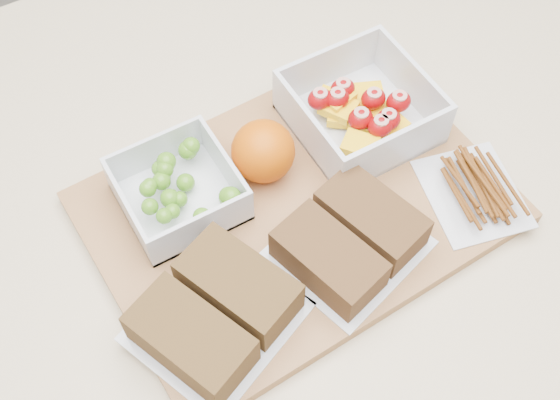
{
  "coord_description": "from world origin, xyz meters",
  "views": [
    {
      "loc": [
        -0.19,
        -0.36,
        1.54
      ],
      "look_at": [
        0.01,
        -0.01,
        0.93
      ],
      "focal_mm": 45.0,
      "sensor_mm": 36.0,
      "label": 1
    }
  ],
  "objects_px": {
    "cutting_board": "(297,207)",
    "sandwich_bag_left": "(215,312)",
    "fruit_container": "(360,111)",
    "grape_container": "(180,189)",
    "orange": "(263,151)",
    "sandwich_bag_center": "(350,239)",
    "pretzel_bag": "(475,187)"
  },
  "relations": [
    {
      "from": "cutting_board",
      "to": "pretzel_bag",
      "type": "bearing_deg",
      "value": -28.9
    },
    {
      "from": "orange",
      "to": "sandwich_bag_left",
      "type": "height_order",
      "value": "orange"
    },
    {
      "from": "fruit_container",
      "to": "sandwich_bag_center",
      "type": "distance_m",
      "value": 0.16
    },
    {
      "from": "grape_container",
      "to": "fruit_container",
      "type": "height_order",
      "value": "fruit_container"
    },
    {
      "from": "sandwich_bag_center",
      "to": "pretzel_bag",
      "type": "height_order",
      "value": "sandwich_bag_center"
    },
    {
      "from": "fruit_container",
      "to": "orange",
      "type": "bearing_deg",
      "value": -179.54
    },
    {
      "from": "grape_container",
      "to": "sandwich_bag_left",
      "type": "height_order",
      "value": "grape_container"
    },
    {
      "from": "orange",
      "to": "pretzel_bag",
      "type": "height_order",
      "value": "orange"
    },
    {
      "from": "sandwich_bag_left",
      "to": "fruit_container",
      "type": "bearing_deg",
      "value": 28.0
    },
    {
      "from": "orange",
      "to": "sandwich_bag_left",
      "type": "relative_size",
      "value": 0.37
    },
    {
      "from": "pretzel_bag",
      "to": "cutting_board",
      "type": "bearing_deg",
      "value": 153.41
    },
    {
      "from": "cutting_board",
      "to": "orange",
      "type": "distance_m",
      "value": 0.07
    },
    {
      "from": "sandwich_bag_left",
      "to": "pretzel_bag",
      "type": "distance_m",
      "value": 0.3
    },
    {
      "from": "cutting_board",
      "to": "sandwich_bag_left",
      "type": "height_order",
      "value": "sandwich_bag_left"
    },
    {
      "from": "sandwich_bag_center",
      "to": "fruit_container",
      "type": "bearing_deg",
      "value": 52.82
    },
    {
      "from": "cutting_board",
      "to": "fruit_container",
      "type": "relative_size",
      "value": 2.93
    },
    {
      "from": "cutting_board",
      "to": "grape_container",
      "type": "xyz_separation_m",
      "value": [
        -0.1,
        0.07,
        0.03
      ]
    },
    {
      "from": "cutting_board",
      "to": "sandwich_bag_center",
      "type": "xyz_separation_m",
      "value": [
        0.02,
        -0.07,
        0.03
      ]
    },
    {
      "from": "pretzel_bag",
      "to": "sandwich_bag_left",
      "type": "bearing_deg",
      "value": 178.58
    },
    {
      "from": "fruit_container",
      "to": "pretzel_bag",
      "type": "distance_m",
      "value": 0.15
    },
    {
      "from": "grape_container",
      "to": "orange",
      "type": "relative_size",
      "value": 1.7
    },
    {
      "from": "cutting_board",
      "to": "sandwich_bag_center",
      "type": "bearing_deg",
      "value": -79.85
    },
    {
      "from": "fruit_container",
      "to": "pretzel_bag",
      "type": "height_order",
      "value": "fruit_container"
    },
    {
      "from": "cutting_board",
      "to": "fruit_container",
      "type": "height_order",
      "value": "fruit_container"
    },
    {
      "from": "grape_container",
      "to": "orange",
      "type": "bearing_deg",
      "value": -6.02
    },
    {
      "from": "orange",
      "to": "pretzel_bag",
      "type": "xyz_separation_m",
      "value": [
        0.18,
        -0.14,
        -0.02
      ]
    },
    {
      "from": "fruit_container",
      "to": "sandwich_bag_left",
      "type": "bearing_deg",
      "value": -152.0
    },
    {
      "from": "cutting_board",
      "to": "grape_container",
      "type": "relative_size",
      "value": 3.63
    },
    {
      "from": "grape_container",
      "to": "orange",
      "type": "distance_m",
      "value": 0.1
    },
    {
      "from": "grape_container",
      "to": "sandwich_bag_left",
      "type": "bearing_deg",
      "value": -102.63
    },
    {
      "from": "sandwich_bag_left",
      "to": "cutting_board",
      "type": "bearing_deg",
      "value": 29.5
    },
    {
      "from": "fruit_container",
      "to": "sandwich_bag_center",
      "type": "xyz_separation_m",
      "value": [
        -0.1,
        -0.13,
        -0.0
      ]
    }
  ]
}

